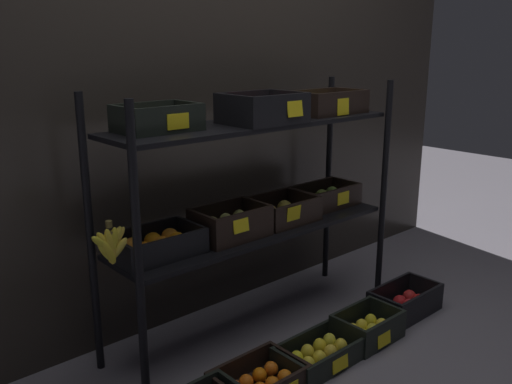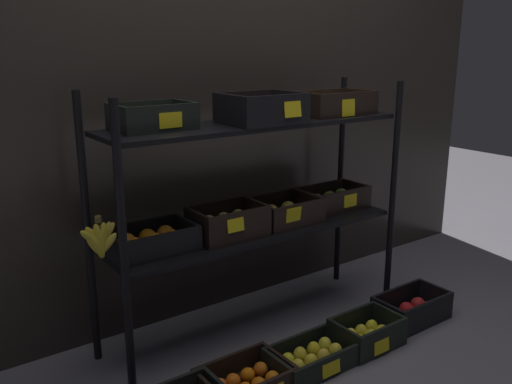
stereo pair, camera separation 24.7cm
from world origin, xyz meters
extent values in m
plane|color=slate|center=(0.00, 0.00, 0.00)|extent=(10.00, 10.00, 0.00)
cube|color=#2D2823|center=(0.00, 0.39, 1.16)|extent=(3.84, 0.12, 2.31)
cylinder|color=black|center=(-0.72, -0.19, 0.58)|extent=(0.03, 0.03, 1.17)
cylinder|color=black|center=(0.72, -0.19, 0.58)|extent=(0.03, 0.03, 1.17)
cylinder|color=black|center=(-0.72, 0.19, 0.58)|extent=(0.03, 0.03, 1.17)
cylinder|color=black|center=(0.72, 0.19, 0.58)|extent=(0.03, 0.03, 1.17)
cube|color=black|center=(0.00, 0.00, 0.50)|extent=(1.41, 0.35, 0.02)
cube|color=black|center=(0.00, 0.00, 1.00)|extent=(1.41, 0.35, 0.02)
cube|color=black|center=(-0.52, 0.01, 0.52)|extent=(0.36, 0.23, 0.01)
cube|color=black|center=(-0.52, -0.09, 0.57)|extent=(0.36, 0.02, 0.09)
cube|color=black|center=(-0.52, 0.12, 0.57)|extent=(0.36, 0.02, 0.09)
cube|color=black|center=(-0.69, 0.01, 0.57)|extent=(0.02, 0.20, 0.09)
cube|color=black|center=(-0.35, 0.01, 0.57)|extent=(0.02, 0.20, 0.09)
sphere|color=orange|center=(-0.61, -0.02, 0.56)|extent=(0.07, 0.07, 0.07)
sphere|color=orange|center=(-0.52, -0.02, 0.56)|extent=(0.07, 0.07, 0.07)
sphere|color=orange|center=(-0.44, -0.01, 0.56)|extent=(0.07, 0.07, 0.07)
sphere|color=orange|center=(-0.61, 0.05, 0.56)|extent=(0.07, 0.07, 0.07)
sphere|color=orange|center=(-0.52, 0.05, 0.56)|extent=(0.07, 0.07, 0.07)
sphere|color=orange|center=(-0.44, 0.05, 0.56)|extent=(0.07, 0.07, 0.07)
cube|color=black|center=(-0.17, -0.02, 0.52)|extent=(0.32, 0.21, 0.01)
cube|color=black|center=(-0.17, -0.12, 0.59)|extent=(0.32, 0.02, 0.13)
cube|color=black|center=(-0.17, 0.08, 0.59)|extent=(0.32, 0.02, 0.13)
cube|color=black|center=(-0.32, -0.02, 0.59)|extent=(0.02, 0.18, 0.13)
cube|color=black|center=(-0.01, -0.02, 0.59)|extent=(0.02, 0.18, 0.13)
ellipsoid|color=tan|center=(-0.24, -0.04, 0.57)|extent=(0.07, 0.07, 0.09)
ellipsoid|color=#A9B954|center=(-0.16, -0.04, 0.57)|extent=(0.07, 0.07, 0.09)
ellipsoid|color=tan|center=(-0.09, -0.04, 0.57)|extent=(0.07, 0.07, 0.09)
ellipsoid|color=tan|center=(-0.24, 0.01, 0.57)|extent=(0.07, 0.07, 0.09)
ellipsoid|color=#B0B859|center=(-0.17, 0.01, 0.57)|extent=(0.07, 0.07, 0.09)
ellipsoid|color=#A9B455|center=(-0.09, 0.01, 0.57)|extent=(0.07, 0.07, 0.09)
cube|color=yellow|center=(-0.20, -0.13, 0.60)|extent=(0.08, 0.01, 0.06)
cube|color=black|center=(0.17, 0.00, 0.52)|extent=(0.31, 0.25, 0.01)
cube|color=black|center=(0.17, -0.11, 0.58)|extent=(0.31, 0.02, 0.10)
cube|color=black|center=(0.17, 0.12, 0.58)|extent=(0.31, 0.02, 0.10)
cube|color=black|center=(0.02, 0.00, 0.58)|extent=(0.02, 0.22, 0.10)
cube|color=black|center=(0.32, 0.00, 0.58)|extent=(0.02, 0.22, 0.10)
sphere|color=#D7C458|center=(0.11, -0.04, 0.56)|extent=(0.07, 0.07, 0.07)
sphere|color=#E2BB4A|center=(0.22, -0.04, 0.56)|extent=(0.07, 0.07, 0.07)
sphere|color=#E7C050|center=(0.12, 0.04, 0.56)|extent=(0.07, 0.07, 0.07)
sphere|color=gold|center=(0.22, 0.03, 0.56)|extent=(0.07, 0.07, 0.07)
cube|color=yellow|center=(0.12, -0.12, 0.58)|extent=(0.08, 0.01, 0.07)
cube|color=black|center=(0.51, 0.03, 0.52)|extent=(0.36, 0.21, 0.01)
cube|color=black|center=(0.51, -0.07, 0.57)|extent=(0.36, 0.02, 0.10)
cube|color=black|center=(0.51, 0.13, 0.57)|extent=(0.36, 0.02, 0.10)
cube|color=black|center=(0.34, 0.03, 0.57)|extent=(0.02, 0.18, 0.10)
cube|color=black|center=(0.68, 0.03, 0.57)|extent=(0.02, 0.18, 0.10)
sphere|color=#88BB35|center=(0.43, 0.01, 0.56)|extent=(0.07, 0.07, 0.07)
sphere|color=#88C23A|center=(0.51, 0.01, 0.56)|extent=(0.07, 0.07, 0.07)
sphere|color=#8BB843|center=(0.60, 0.00, 0.56)|extent=(0.07, 0.07, 0.07)
sphere|color=#93B945|center=(0.42, 0.05, 0.56)|extent=(0.07, 0.07, 0.07)
sphere|color=#92B245|center=(0.51, 0.05, 0.56)|extent=(0.07, 0.07, 0.07)
sphere|color=#82B647|center=(0.60, 0.06, 0.56)|extent=(0.07, 0.07, 0.07)
cube|color=yellow|center=(0.53, -0.08, 0.57)|extent=(0.09, 0.01, 0.06)
cube|color=black|center=(-0.47, 0.05, 1.01)|extent=(0.31, 0.21, 0.01)
cube|color=black|center=(-0.47, -0.04, 1.06)|extent=(0.31, 0.02, 0.09)
cube|color=black|center=(-0.47, 0.15, 1.06)|extent=(0.31, 0.02, 0.09)
cube|color=black|center=(-0.62, 0.05, 1.06)|extent=(0.02, 0.18, 0.09)
cube|color=black|center=(-0.32, 0.05, 1.06)|extent=(0.02, 0.18, 0.09)
ellipsoid|color=brown|center=(-0.54, 0.03, 1.05)|extent=(0.05, 0.05, 0.07)
ellipsoid|color=brown|center=(-0.47, 0.03, 1.05)|extent=(0.05, 0.05, 0.07)
ellipsoid|color=brown|center=(-0.39, 0.02, 1.05)|extent=(0.05, 0.05, 0.07)
ellipsoid|color=brown|center=(-0.55, 0.09, 1.05)|extent=(0.05, 0.05, 0.07)
ellipsoid|color=brown|center=(-0.47, 0.08, 1.05)|extent=(0.05, 0.05, 0.07)
ellipsoid|color=brown|center=(-0.39, 0.08, 1.05)|extent=(0.05, 0.05, 0.07)
cube|color=yellow|center=(-0.44, -0.05, 1.05)|extent=(0.10, 0.00, 0.06)
cube|color=black|center=(-0.01, -0.05, 1.01)|extent=(0.33, 0.26, 0.01)
cube|color=black|center=(-0.01, -0.17, 1.08)|extent=(0.33, 0.02, 0.12)
cube|color=black|center=(-0.01, 0.07, 1.08)|extent=(0.33, 0.02, 0.12)
cube|color=black|center=(-0.16, -0.05, 1.08)|extent=(0.02, 0.23, 0.12)
cube|color=black|center=(0.15, -0.05, 1.08)|extent=(0.02, 0.23, 0.12)
sphere|color=red|center=(-0.08, -0.08, 1.05)|extent=(0.07, 0.07, 0.07)
sphere|color=red|center=(-0.01, -0.09, 1.05)|extent=(0.07, 0.07, 0.07)
sphere|color=red|center=(0.07, -0.09, 1.05)|extent=(0.07, 0.07, 0.07)
sphere|color=red|center=(-0.09, -0.01, 1.05)|extent=(0.07, 0.07, 0.07)
sphere|color=red|center=(-0.01, -0.01, 1.05)|extent=(0.07, 0.07, 0.07)
sphere|color=red|center=(0.07, -0.01, 1.05)|extent=(0.07, 0.07, 0.07)
cube|color=yellow|center=(0.06, -0.18, 1.08)|extent=(0.09, 0.02, 0.08)
cube|color=black|center=(0.45, -0.01, 1.01)|extent=(0.38, 0.22, 0.01)
cube|color=black|center=(0.45, -0.12, 1.07)|extent=(0.38, 0.02, 0.10)
cube|color=black|center=(0.45, 0.09, 1.07)|extent=(0.38, 0.02, 0.10)
cube|color=black|center=(0.27, -0.01, 1.07)|extent=(0.02, 0.19, 0.10)
cube|color=black|center=(0.64, -0.01, 1.07)|extent=(0.02, 0.19, 0.10)
ellipsoid|color=yellow|center=(0.35, -0.05, 1.06)|extent=(0.06, 0.06, 0.08)
ellipsoid|color=yellow|center=(0.42, -0.04, 1.06)|extent=(0.06, 0.06, 0.08)
ellipsoid|color=yellow|center=(0.49, -0.05, 1.06)|extent=(0.06, 0.06, 0.08)
ellipsoid|color=yellow|center=(0.56, -0.05, 1.06)|extent=(0.06, 0.06, 0.08)
ellipsoid|color=yellow|center=(0.35, 0.02, 1.06)|extent=(0.06, 0.06, 0.08)
ellipsoid|color=yellow|center=(0.42, 0.02, 1.06)|extent=(0.06, 0.06, 0.08)
ellipsoid|color=yellow|center=(0.49, 0.02, 1.06)|extent=(0.06, 0.06, 0.08)
ellipsoid|color=yellow|center=(0.56, 0.02, 1.06)|extent=(0.06, 0.06, 0.08)
cube|color=yellow|center=(0.44, -0.13, 1.05)|extent=(0.08, 0.01, 0.08)
cylinder|color=brown|center=(-0.76, -0.07, 0.68)|extent=(0.02, 0.02, 0.02)
ellipsoid|color=yellow|center=(-0.78, -0.07, 0.62)|extent=(0.08, 0.03, 0.10)
ellipsoid|color=yellow|center=(-0.77, -0.08, 0.62)|extent=(0.07, 0.03, 0.11)
ellipsoid|color=yellow|center=(-0.76, -0.07, 0.62)|extent=(0.03, 0.03, 0.10)
ellipsoid|color=yellow|center=(-0.75, -0.06, 0.62)|extent=(0.07, 0.03, 0.11)
ellipsoid|color=yellow|center=(-0.74, -0.07, 0.62)|extent=(0.10, 0.03, 0.10)
cylinder|color=brown|center=(-0.76, -0.07, 0.72)|extent=(0.02, 0.02, 0.02)
ellipsoid|color=yellow|center=(-0.79, -0.07, 0.65)|extent=(0.10, 0.03, 0.09)
ellipsoid|color=yellow|center=(-0.78, -0.07, 0.65)|extent=(0.09, 0.03, 0.11)
ellipsoid|color=yellow|center=(-0.77, -0.08, 0.65)|extent=(0.05, 0.03, 0.11)
ellipsoid|color=yellow|center=(-0.75, -0.08, 0.65)|extent=(0.05, 0.03, 0.11)
ellipsoid|color=yellow|center=(-0.74, -0.06, 0.65)|extent=(0.08, 0.03, 0.11)
ellipsoid|color=yellow|center=(-0.73, -0.06, 0.65)|extent=(0.10, 0.03, 0.10)
cube|color=black|center=(-0.33, -0.27, 0.06)|extent=(0.36, 0.02, 0.09)
cube|color=black|center=(-0.16, -0.39, 0.06)|extent=(0.02, 0.22, 0.09)
sphere|color=orange|center=(-0.30, -0.43, 0.04)|extent=(0.06, 0.06, 0.06)
sphere|color=orange|center=(-0.23, -0.43, 0.04)|extent=(0.06, 0.06, 0.06)
sphere|color=orange|center=(-0.37, -0.35, 0.04)|extent=(0.06, 0.06, 0.06)
sphere|color=orange|center=(-0.30, -0.35, 0.04)|extent=(0.06, 0.06, 0.06)
sphere|color=orange|center=(-0.23, -0.35, 0.04)|extent=(0.06, 0.06, 0.06)
cube|color=black|center=(-0.01, -0.41, 0.01)|extent=(0.38, 0.22, 0.01)
cube|color=black|center=(-0.01, -0.52, 0.06)|extent=(0.38, 0.02, 0.09)
cube|color=black|center=(-0.01, -0.31, 0.06)|extent=(0.38, 0.02, 0.09)
cube|color=black|center=(-0.19, -0.41, 0.06)|extent=(0.02, 0.19, 0.09)
cube|color=black|center=(0.18, -0.41, 0.06)|extent=(0.02, 0.19, 0.09)
ellipsoid|color=yellow|center=(-0.11, -0.45, 0.05)|extent=(0.06, 0.06, 0.08)
ellipsoid|color=yellow|center=(-0.04, -0.45, 0.05)|extent=(0.06, 0.06, 0.08)
ellipsoid|color=yellow|center=(0.03, -0.45, 0.05)|extent=(0.06, 0.06, 0.08)
ellipsoid|color=yellow|center=(0.10, -0.44, 0.05)|extent=(0.06, 0.06, 0.08)
ellipsoid|color=yellow|center=(-0.11, -0.38, 0.05)|extent=(0.06, 0.06, 0.08)
ellipsoid|color=yellow|center=(-0.04, -0.38, 0.05)|extent=(0.06, 0.06, 0.08)
ellipsoid|color=yellow|center=(0.03, -0.38, 0.05)|extent=(0.06, 0.06, 0.08)
ellipsoid|color=yellow|center=(0.10, -0.38, 0.05)|extent=(0.06, 0.06, 0.08)
cube|color=yellow|center=(0.00, -0.53, 0.05)|extent=(0.10, 0.01, 0.06)
cube|color=black|center=(0.32, -0.43, 0.01)|extent=(0.31, 0.21, 0.01)
cube|color=black|center=(0.32, -0.53, 0.07)|extent=(0.31, 0.02, 0.12)
cube|color=black|center=(0.32, -0.33, 0.07)|extent=(0.31, 0.02, 0.12)
cube|color=black|center=(0.17, -0.43, 0.07)|extent=(0.02, 0.18, 0.12)
cube|color=black|center=(0.46, -0.43, 0.07)|extent=(0.02, 0.18, 0.12)
ellipsoid|color=yellow|center=(0.24, -0.46, 0.05)|extent=(0.06, 0.06, 0.08)
ellipsoid|color=yellow|center=(0.32, -0.45, 0.05)|extent=(0.06, 0.06, 0.08)
ellipsoid|color=yellow|center=(0.39, -0.45, 0.05)|extent=(0.06, 0.06, 0.08)
ellipsoid|color=yellow|center=(0.25, -0.39, 0.05)|extent=(0.06, 0.06, 0.08)
ellipsoid|color=yellow|center=(0.31, -0.40, 0.05)|extent=(0.06, 0.06, 0.08)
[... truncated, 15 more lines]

